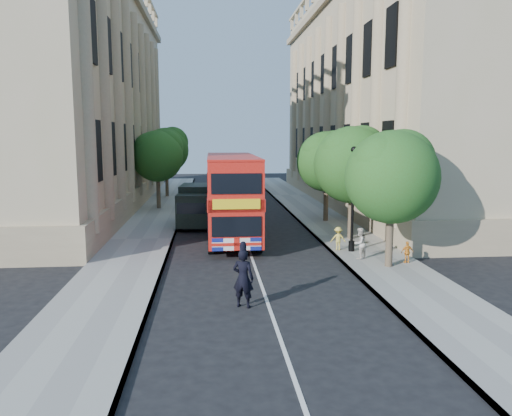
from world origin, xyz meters
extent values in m
plane|color=black|center=(0.00, 0.00, 0.00)|extent=(120.00, 120.00, 0.00)
cube|color=gray|center=(5.75, 10.00, 0.06)|extent=(3.50, 80.00, 0.12)
cube|color=gray|center=(-5.75, 10.00, 0.06)|extent=(3.50, 80.00, 0.12)
cube|color=tan|center=(13.80, 24.00, 9.00)|extent=(12.00, 38.00, 18.00)
cube|color=tan|center=(-13.80, 24.00, 9.00)|extent=(12.00, 38.00, 18.00)
cylinder|color=#473828|center=(5.80, 3.00, 1.43)|extent=(0.32, 0.32, 2.86)
sphere|color=#2C541C|center=(5.80, 3.00, 4.03)|extent=(4.00, 4.00, 4.00)
sphere|color=#2C541C|center=(6.40, 3.40, 4.68)|extent=(2.80, 2.80, 2.80)
sphere|color=#2C541C|center=(5.30, 2.70, 4.55)|extent=(2.60, 2.60, 2.60)
cylinder|color=#473828|center=(5.80, 9.00, 1.50)|extent=(0.32, 0.32, 2.99)
sphere|color=#2C541C|center=(5.80, 9.00, 4.22)|extent=(4.20, 4.20, 4.20)
sphere|color=#2C541C|center=(6.40, 9.40, 4.90)|extent=(2.94, 2.94, 2.94)
sphere|color=#2C541C|center=(5.30, 8.70, 4.76)|extent=(2.73, 2.73, 2.73)
cylinder|color=#473828|center=(5.80, 15.00, 1.45)|extent=(0.32, 0.32, 2.90)
sphere|color=#2C541C|center=(5.80, 15.00, 4.09)|extent=(4.00, 4.00, 4.00)
sphere|color=#2C541C|center=(6.40, 15.40, 4.75)|extent=(2.80, 2.80, 2.80)
sphere|color=#2C541C|center=(5.30, 14.70, 4.62)|extent=(2.60, 2.60, 2.60)
cylinder|color=#473828|center=(-6.00, 22.00, 1.50)|extent=(0.32, 0.32, 2.99)
sphere|color=#2C541C|center=(-6.00, 22.00, 4.22)|extent=(4.00, 4.00, 4.00)
sphere|color=#2C541C|center=(-5.40, 22.40, 4.90)|extent=(2.80, 2.80, 2.80)
sphere|color=#2C541C|center=(-6.50, 21.70, 4.76)|extent=(2.60, 2.60, 2.60)
cylinder|color=#473828|center=(-6.00, 30.00, 1.58)|extent=(0.32, 0.32, 3.17)
sphere|color=#2C541C|center=(-6.00, 30.00, 4.46)|extent=(4.20, 4.20, 4.20)
sphere|color=#2C541C|center=(-5.40, 30.40, 5.18)|extent=(2.94, 2.94, 2.94)
sphere|color=#2C541C|center=(-6.50, 29.70, 5.04)|extent=(2.73, 2.73, 2.73)
cylinder|color=black|center=(5.00, 6.00, 0.37)|extent=(0.30, 0.30, 0.50)
cylinder|color=black|center=(5.00, 6.00, 2.62)|extent=(0.14, 0.14, 5.00)
sphere|color=black|center=(5.00, 6.00, 5.12)|extent=(0.32, 0.32, 0.32)
cube|color=red|center=(-0.74, 10.02, 2.54)|extent=(2.63, 9.96, 4.14)
cube|color=black|center=(-0.74, 10.02, 1.62)|extent=(2.69, 9.33, 0.94)
cube|color=black|center=(-0.74, 10.02, 3.62)|extent=(2.69, 9.33, 0.94)
cube|color=yellow|center=(-0.75, 5.04, 2.67)|extent=(2.20, 0.08, 0.47)
cylinder|color=black|center=(-1.93, 6.51, 0.52)|extent=(0.29, 1.05, 1.05)
cylinder|color=black|center=(0.44, 6.51, 0.52)|extent=(0.29, 1.05, 1.05)
cylinder|color=black|center=(-1.93, 13.32, 0.52)|extent=(0.29, 1.05, 1.05)
cylinder|color=black|center=(0.44, 13.32, 0.52)|extent=(0.29, 1.05, 1.05)
cube|color=black|center=(-3.02, 12.69, 1.28)|extent=(2.02, 1.84, 1.99)
cube|color=black|center=(-3.08, 11.89, 1.51)|extent=(1.70, 0.23, 0.66)
cube|color=black|center=(-2.86, 14.76, 1.47)|extent=(2.12, 3.16, 2.36)
cube|color=black|center=(-2.90, 14.20, 0.33)|extent=(2.05, 4.66, 0.24)
cylinder|color=black|center=(-3.87, 12.66, 0.38)|extent=(0.27, 0.77, 0.76)
cylinder|color=black|center=(-2.18, 12.53, 0.38)|extent=(0.27, 0.77, 0.76)
cylinder|color=black|center=(-3.63, 15.77, 0.38)|extent=(0.27, 0.77, 0.76)
cylinder|color=black|center=(-1.93, 15.64, 0.38)|extent=(0.27, 0.77, 0.76)
imported|color=black|center=(-0.87, -1.34, 1.01)|extent=(0.86, 0.73, 2.01)
imported|color=beige|center=(4.93, 4.43, 0.85)|extent=(0.90, 0.87, 1.46)
imported|color=orange|center=(6.83, 3.48, 0.61)|extent=(0.59, 0.28, 0.98)
imported|color=gold|center=(4.40, 6.32, 0.70)|extent=(0.79, 0.50, 1.16)
camera|label=1|loc=(-1.95, -17.63, 5.76)|focal=35.00mm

